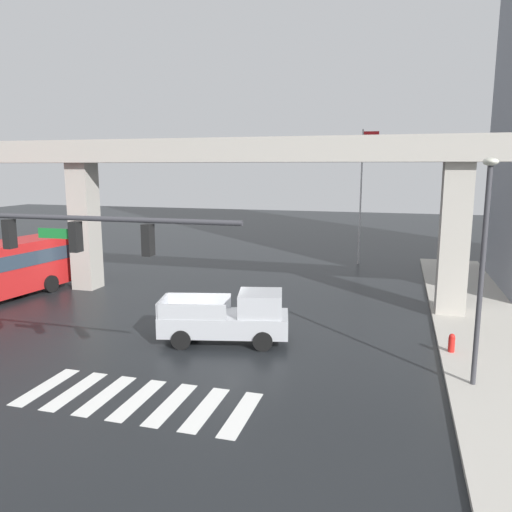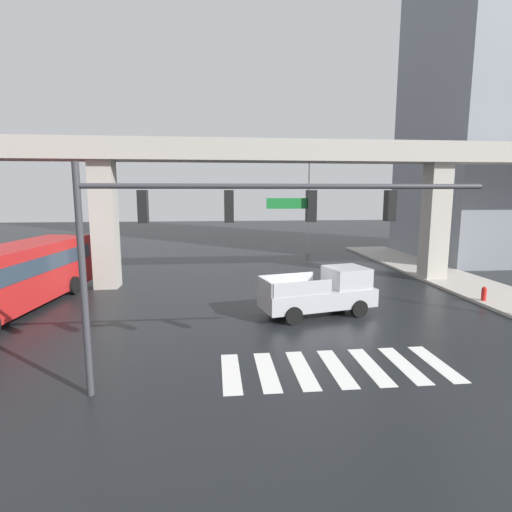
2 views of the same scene
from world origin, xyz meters
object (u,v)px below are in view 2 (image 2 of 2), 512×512
at_px(city_bus, 15,274).
at_px(traffic_signal_mast, 224,222).
at_px(flagpole, 310,191).
at_px(pickup_truck, 324,293).
at_px(fire_hydrant, 484,295).

bearing_deg(city_bus, traffic_signal_mast, -42.56).
xyz_separation_m(city_bus, flagpole, (17.74, 16.09, 3.83)).
relative_size(traffic_signal_mast, flagpole, 1.14).
height_order(city_bus, flagpole, flagpole).
bearing_deg(traffic_signal_mast, flagpole, 71.49).
distance_m(pickup_truck, fire_hydrant, 8.43).
height_order(city_bus, fire_hydrant, city_bus).
relative_size(city_bus, traffic_signal_mast, 1.01).
distance_m(pickup_truck, traffic_signal_mast, 8.82).
bearing_deg(flagpole, fire_hydrant, -74.87).
distance_m(city_bus, flagpole, 24.25).
xyz_separation_m(fire_hydrant, flagpole, (-4.69, 17.36, 5.12)).
distance_m(fire_hydrant, flagpole, 18.70).
xyz_separation_m(city_bus, fire_hydrant, (22.43, -1.27, -1.29)).
distance_m(traffic_signal_mast, flagpole, 26.13).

